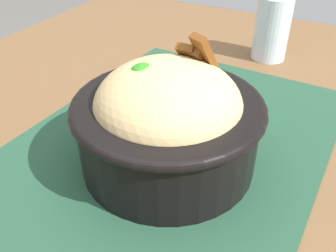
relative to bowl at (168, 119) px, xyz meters
name	(u,v)px	position (x,y,z in m)	size (l,w,h in m)	color
table	(147,189)	(0.01, 0.04, -0.13)	(1.14, 0.88, 0.78)	brown
placemat	(174,141)	(0.04, 0.01, -0.06)	(0.48, 0.35, 0.00)	#1E422D
bowl	(168,119)	(0.00, 0.00, 0.00)	(0.21, 0.21, 0.15)	black
fork	(200,99)	(0.14, 0.02, -0.06)	(0.02, 0.13, 0.00)	silver
drinking_glass	(271,32)	(0.35, -0.02, -0.01)	(0.06, 0.06, 0.11)	silver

